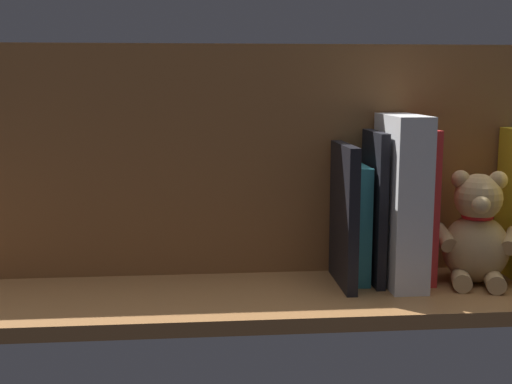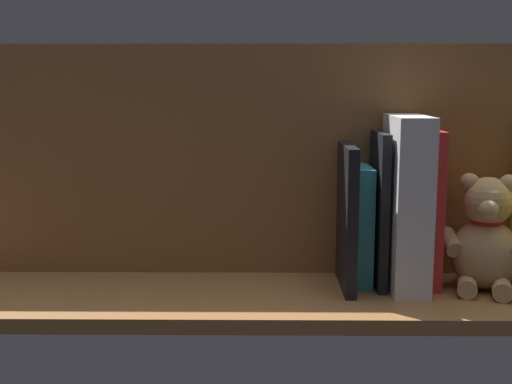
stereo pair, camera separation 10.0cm
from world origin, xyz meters
The scene contains 8 objects.
ground_plane centered at (0.00, 0.00, -1.10)cm, with size 117.06×25.41×2.20cm, color #9E6B3D.
shelf_back_panel centered at (0.00, -10.45, 18.81)cm, with size 117.06×1.50×37.61cm, color #925E33.
teddy_bear centered at (-35.16, -1.24, 7.91)cm, with size 14.02×13.38×17.97cm.
book_4 centered at (-27.18, -4.04, 12.19)cm, with size 1.93×10.53×24.37cm, color red.
dictionary_thick_white centered at (-22.99, -2.10, 13.33)cm, with size 5.45×14.21×26.66cm, color white.
book_5 centered at (-19.07, -3.58, 12.02)cm, with size 1.40×11.45×24.05cm, color black.
book_6 centered at (-16.59, -4.37, 9.34)cm, with size 2.54×9.87×18.67cm, color teal.
book_7 centered at (-14.00, -2.36, 11.10)cm, with size 1.66×13.89×22.20cm, color black.
Camera 1 is at (8.90, 98.07, 31.92)cm, focal length 46.85 mm.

